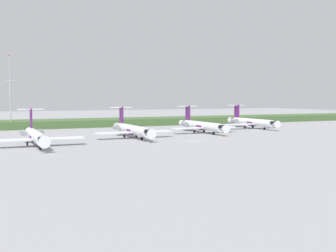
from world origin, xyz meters
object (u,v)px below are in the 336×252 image
regional_jet_nearest (36,136)px  regional_jet_second (132,129)px  safety_cone_mid_marker (230,137)px  regional_jet_fourth (252,122)px  regional_jet_third (202,125)px  safety_cone_front_marker (223,138)px  antenna_mast (10,98)px

regional_jet_nearest → regional_jet_second: size_ratio=1.00×
regional_jet_nearest → safety_cone_mid_marker: (54.48, -2.54, -2.26)m
regional_jet_nearest → regional_jet_fourth: 87.68m
regional_jet_nearest → regional_jet_third: (55.87, 17.19, 0.00)m
regional_jet_third → safety_cone_front_marker: bearing=-101.1°
regional_jet_second → antenna_mast: size_ratio=1.09×
regional_jet_second → safety_cone_front_marker: 26.92m
regional_jet_second → regional_jet_nearest: bearing=-160.8°
regional_jet_nearest → antenna_mast: (-1.94, 65.00, 9.14)m
regional_jet_third → regional_jet_fourth: bearing=20.0°
regional_jet_nearest → safety_cone_mid_marker: bearing=-2.7°
safety_cone_front_marker → regional_jet_second: bearing=150.3°
regional_jet_second → regional_jet_fourth: same height
safety_cone_front_marker → regional_jet_third: bearing=78.9°
regional_jet_third → safety_cone_front_marker: size_ratio=56.36×
safety_cone_mid_marker → safety_cone_front_marker: bearing=-162.6°
regional_jet_nearest → regional_jet_second: same height
regional_jet_nearest → regional_jet_second: bearing=19.2°
regional_jet_nearest → regional_jet_third: size_ratio=1.00×
antenna_mast → safety_cone_mid_marker: size_ratio=51.54×
antenna_mast → safety_cone_mid_marker: (56.41, -67.54, -11.40)m
regional_jet_fourth → antenna_mast: (-85.29, 37.80, 9.14)m
safety_cone_mid_marker → regional_jet_third: bearing=86.0°
regional_jet_nearest → regional_jet_fourth: (83.35, 27.20, 0.00)m
regional_jet_fourth → antenna_mast: 93.74m
antenna_mast → safety_cone_front_marker: 87.73m
regional_jet_fourth → antenna_mast: bearing=156.1°
regional_jet_second → regional_jet_third: 28.26m
regional_jet_second → regional_jet_third: bearing=14.9°
safety_cone_front_marker → safety_cone_mid_marker: bearing=17.4°
regional_jet_third → safety_cone_front_marker: 21.07m
regional_jet_fourth → regional_jet_second: bearing=-162.5°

